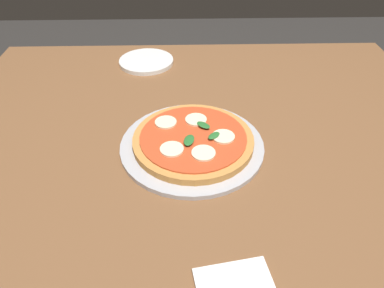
{
  "coord_description": "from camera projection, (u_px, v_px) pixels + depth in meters",
  "views": [
    {
      "loc": [
        -0.04,
        -0.72,
        1.32
      ],
      "look_at": [
        -0.02,
        -0.04,
        0.77
      ],
      "focal_mm": 32.98,
      "sensor_mm": 36.0,
      "label": 1
    }
  ],
  "objects": [
    {
      "name": "pizza",
      "position": [
        193.0,
        139.0,
        0.87
      ],
      "size": [
        0.3,
        0.3,
        0.03
      ],
      "color": "#C6843F",
      "rests_on": "serving_tray"
    },
    {
      "name": "dining_table",
      "position": [
        200.0,
        161.0,
        0.97
      ],
      "size": [
        1.42,
        1.15,
        0.76
      ],
      "color": "brown",
      "rests_on": "ground_plane"
    },
    {
      "name": "serving_tray",
      "position": [
        192.0,
        145.0,
        0.88
      ],
      "size": [
        0.36,
        0.36,
        0.01
      ],
      "primitive_type": "cylinder",
      "color": "#B2B2B7",
      "rests_on": "dining_table"
    },
    {
      "name": "plate_white",
      "position": [
        146.0,
        61.0,
        1.23
      ],
      "size": [
        0.19,
        0.19,
        0.01
      ],
      "primitive_type": "cylinder",
      "color": "white",
      "rests_on": "dining_table"
    },
    {
      "name": "napkin",
      "position": [
        235.0,
        287.0,
        0.59
      ],
      "size": [
        0.14,
        0.11,
        0.01
      ],
      "primitive_type": "cube",
      "rotation": [
        0.0,
        0.0,
        0.17
      ],
      "color": "white",
      "rests_on": "dining_table"
    },
    {
      "name": "ground_plane",
      "position": [
        198.0,
        287.0,
        1.39
      ],
      "size": [
        6.0,
        6.0,
        0.0
      ],
      "primitive_type": "plane",
      "color": "#2D2B28"
    }
  ]
}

